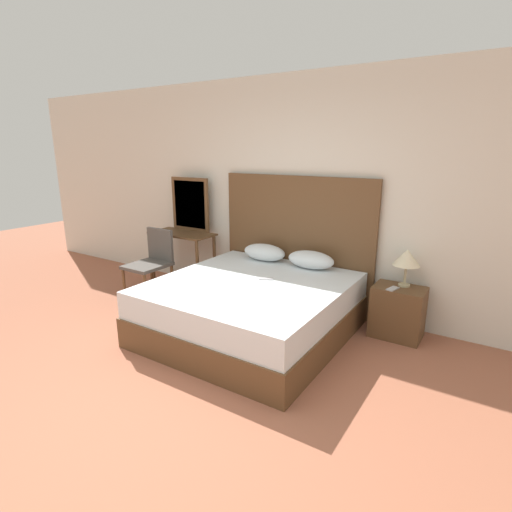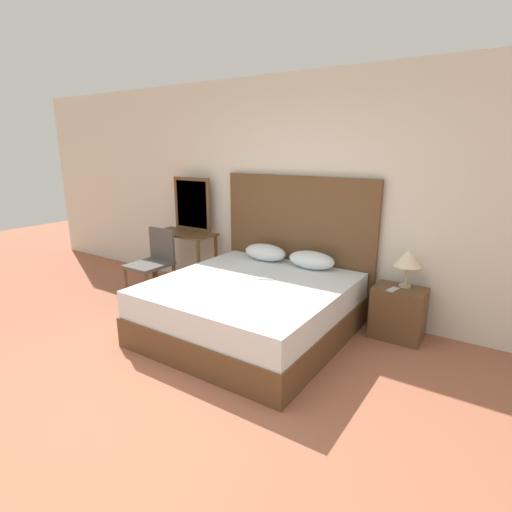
# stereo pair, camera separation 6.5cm
# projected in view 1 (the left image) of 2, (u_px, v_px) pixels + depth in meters

# --- Properties ---
(ground_plane) EXTENTS (16.00, 16.00, 0.00)m
(ground_plane) POSITION_uv_depth(u_px,v_px,m) (137.00, 428.00, 2.78)
(ground_plane) COLOR #9E5B42
(wall_back) EXTENTS (10.00, 0.06, 2.70)m
(wall_back) POSITION_uv_depth(u_px,v_px,m) (311.00, 196.00, 4.63)
(wall_back) COLOR silver
(wall_back) RESTS_ON ground_plane
(bed) EXTENTS (1.85, 1.91, 0.57)m
(bed) POSITION_uv_depth(u_px,v_px,m) (251.00, 308.00, 4.13)
(bed) COLOR brown
(bed) RESTS_ON ground_plane
(headboard) EXTENTS (1.94, 0.05, 1.58)m
(headboard) POSITION_uv_depth(u_px,v_px,m) (296.00, 242.00, 4.79)
(headboard) COLOR brown
(headboard) RESTS_ON ground_plane
(pillow_left) EXTENTS (0.54, 0.29, 0.20)m
(pillow_left) POSITION_uv_depth(u_px,v_px,m) (264.00, 252.00, 4.80)
(pillow_left) COLOR silver
(pillow_left) RESTS_ON bed
(pillow_right) EXTENTS (0.54, 0.29, 0.20)m
(pillow_right) POSITION_uv_depth(u_px,v_px,m) (311.00, 260.00, 4.48)
(pillow_right) COLOR silver
(pillow_right) RESTS_ON bed
(phone_on_bed) EXTENTS (0.16, 0.14, 0.01)m
(phone_on_bed) POSITION_uv_depth(u_px,v_px,m) (266.00, 279.00, 4.13)
(phone_on_bed) COLOR #B7B7BC
(phone_on_bed) RESTS_ON bed
(nightstand) EXTENTS (0.50, 0.35, 0.53)m
(nightstand) POSITION_uv_depth(u_px,v_px,m) (398.00, 312.00, 4.07)
(nightstand) COLOR brown
(nightstand) RESTS_ON ground_plane
(table_lamp) EXTENTS (0.27, 0.27, 0.38)m
(table_lamp) POSITION_uv_depth(u_px,v_px,m) (407.00, 258.00, 3.97)
(table_lamp) COLOR tan
(table_lamp) RESTS_ON nightstand
(phone_on_nightstand) EXTENTS (0.10, 0.16, 0.01)m
(phone_on_nightstand) POSITION_uv_depth(u_px,v_px,m) (393.00, 289.00, 3.95)
(phone_on_nightstand) COLOR #B7B7BC
(phone_on_nightstand) RESTS_ON nightstand
(vanity_desk) EXTENTS (0.90, 0.43, 0.78)m
(vanity_desk) POSITION_uv_depth(u_px,v_px,m) (182.00, 244.00, 5.42)
(vanity_desk) COLOR brown
(vanity_desk) RESTS_ON ground_plane
(vanity_mirror) EXTENTS (0.63, 0.03, 0.72)m
(vanity_mirror) POSITION_uv_depth(u_px,v_px,m) (190.00, 204.00, 5.44)
(vanity_mirror) COLOR brown
(vanity_mirror) RESTS_ON vanity_desk
(chair) EXTENTS (0.44, 0.51, 0.89)m
(chair) POSITION_uv_depth(u_px,v_px,m) (152.00, 260.00, 5.03)
(chair) COLOR #4C4742
(chair) RESTS_ON ground_plane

